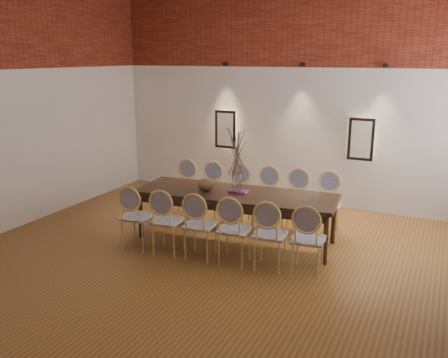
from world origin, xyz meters
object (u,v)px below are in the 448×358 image
at_px(dining_table, 236,217).
at_px(chair_far_d, 265,198).
at_px(chair_near_c, 201,225).
at_px(chair_near_b, 168,221).
at_px(chair_far_a, 183,190).
at_px(chair_near_d, 235,229).
at_px(chair_far_f, 327,205).
at_px(chair_far_b, 209,192).
at_px(chair_far_e, 295,201).
at_px(bowl, 206,185).
at_px(chair_near_e, 270,234).
at_px(chair_near_f, 308,239).
at_px(vase, 237,183).
at_px(chair_far_c, 237,195).
at_px(chair_near_a, 138,217).
at_px(book, 239,191).

xyz_separation_m(dining_table, chair_far_d, (0.17, 0.77, 0.09)).
relative_size(chair_near_c, chair_far_d, 1.00).
xyz_separation_m(chair_near_b, chair_far_a, (-0.63, 1.45, 0.00)).
relative_size(chair_near_d, chair_far_f, 1.00).
height_order(chair_near_b, chair_far_f, same).
relative_size(chair_far_b, chair_far_e, 1.00).
bearing_deg(bowl, chair_near_e, -25.14).
height_order(chair_near_f, vase, vase).
xyz_separation_m(chair_near_e, chair_far_e, (-0.14, 1.50, 0.00)).
xyz_separation_m(chair_far_b, chair_far_c, (0.49, 0.05, 0.00)).
bearing_deg(chair_far_b, chair_far_c, -180.00).
relative_size(chair_near_d, chair_far_b, 1.00).
bearing_deg(vase, chair_near_d, -67.51).
relative_size(chair_far_f, vase, 3.13).
height_order(dining_table, chair_near_a, chair_near_a).
bearing_deg(dining_table, vase, -0.00).
distance_m(chair_far_b, chair_far_f, 1.96).
bearing_deg(dining_table, chair_far_e, 45.65).
bearing_deg(chair_near_d, chair_far_e, 71.95).
relative_size(chair_near_d, chair_far_d, 1.00).
height_order(chair_near_c, book, chair_near_c).
bearing_deg(chair_far_b, chair_near_f, 142.50).
xyz_separation_m(chair_far_e, chair_far_f, (0.49, 0.05, 0.00)).
height_order(chair_near_c, chair_far_a, same).
bearing_deg(chair_near_a, dining_table, 31.54).
xyz_separation_m(chair_near_c, chair_near_f, (1.47, 0.14, 0.00)).
xyz_separation_m(dining_table, chair_near_e, (0.80, -0.68, 0.09)).
bearing_deg(chair_near_e, chair_near_d, 180.00).
bearing_deg(vase, chair_far_b, 140.17).
bearing_deg(chair_far_f, chair_far_c, 0.00).
bearing_deg(chair_near_f, dining_table, 148.46).
relative_size(chair_far_e, bowl, 3.92).
xyz_separation_m(chair_near_b, chair_near_d, (0.98, 0.09, 0.00)).
distance_m(chair_near_b, book, 1.13).
bearing_deg(chair_far_a, bowl, 133.72).
height_order(chair_far_a, chair_far_c, same).
height_order(dining_table, chair_near_b, chair_near_b).
xyz_separation_m(chair_near_d, chair_far_a, (-1.61, 1.36, 0.00)).
bearing_deg(bowl, chair_far_f, 30.80).
xyz_separation_m(chair_far_b, chair_far_f, (1.96, 0.18, 0.00)).
bearing_deg(chair_far_e, chair_far_d, 0.00).
bearing_deg(chair_near_f, chair_far_b, 142.50).
relative_size(chair_near_b, chair_near_e, 1.00).
distance_m(chair_far_b, chair_far_d, 0.98).
distance_m(chair_near_f, bowl, 1.86).
bearing_deg(chair_far_a, vase, 148.72).
height_order(chair_far_b, vase, vase).
bearing_deg(chair_far_f, chair_far_b, 0.00).
height_order(chair_near_b, chair_far_b, same).
xyz_separation_m(chair_near_c, bowl, (-0.28, 0.68, 0.37)).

